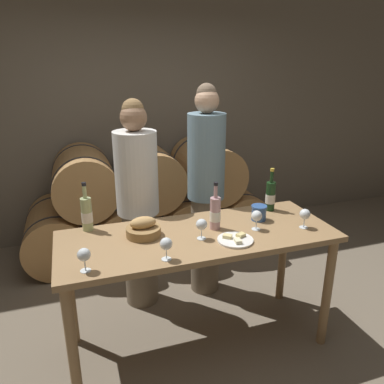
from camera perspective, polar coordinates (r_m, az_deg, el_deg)
ground_plane at (r=3.02m, az=0.92°, el=-21.77°), size 10.00×10.00×0.00m
stone_wall_back at (r=4.39m, az=-8.66°, el=14.05°), size 10.00×0.12×3.20m
barrel_stack at (r=4.09m, az=-6.51°, el=-1.55°), size 2.60×0.88×1.17m
tasting_table at (r=2.58m, az=1.01°, el=-8.63°), size 1.86×0.71×0.89m
person_left at (r=3.04m, az=-8.24°, el=-2.06°), size 0.34×0.34×1.73m
person_right at (r=3.17m, az=2.11°, el=0.17°), size 0.31×0.31×1.83m
wine_bottle_red at (r=2.94m, az=11.86°, el=-0.58°), size 0.07×0.07×0.33m
wine_bottle_white at (r=2.63m, az=-15.74°, el=-3.22°), size 0.07×0.07×0.34m
wine_bottle_rose at (r=2.56m, az=3.56°, el=-3.19°), size 0.07×0.07×0.34m
blue_crock at (r=2.76m, az=10.16°, el=-3.04°), size 0.11×0.11×0.11m
bread_basket at (r=2.50m, az=-7.43°, el=-5.58°), size 0.23×0.23×0.13m
cheese_plate at (r=2.44m, az=6.61°, el=-7.21°), size 0.23×0.23×0.04m
wine_glass_far_left at (r=2.14m, az=-16.13°, el=-9.24°), size 0.07×0.07×0.14m
wine_glass_left at (r=2.18m, az=-3.96°, el=-7.97°), size 0.07×0.07×0.14m
wine_glass_center at (r=2.42m, az=1.47°, el=-5.04°), size 0.07×0.07×0.14m
wine_glass_right at (r=2.59m, az=9.83°, el=-3.67°), size 0.07×0.07×0.14m
wine_glass_far_right at (r=2.69m, az=16.82°, el=-3.32°), size 0.07×0.07×0.14m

